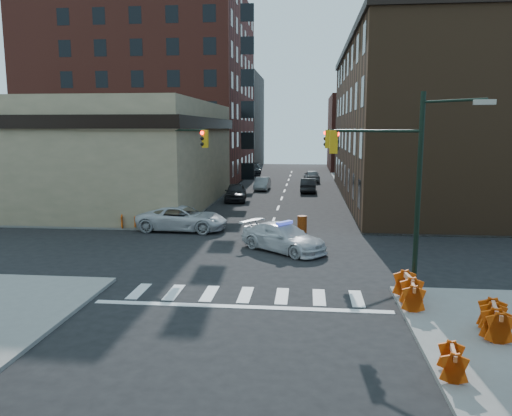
% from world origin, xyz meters
% --- Properties ---
extents(ground, '(140.00, 140.00, 0.00)m').
position_xyz_m(ground, '(0.00, 0.00, 0.00)').
color(ground, black).
rests_on(ground, ground).
extents(sidewalk_nw, '(34.00, 54.50, 0.15)m').
position_xyz_m(sidewalk_nw, '(-23.00, 32.75, 0.07)').
color(sidewalk_nw, gray).
rests_on(sidewalk_nw, ground).
extents(sidewalk_ne, '(34.00, 54.50, 0.15)m').
position_xyz_m(sidewalk_ne, '(23.00, 32.75, 0.07)').
color(sidewalk_ne, gray).
rests_on(sidewalk_ne, ground).
extents(bank_building, '(22.00, 22.00, 9.00)m').
position_xyz_m(bank_building, '(-17.00, 16.50, 4.50)').
color(bank_building, tan).
rests_on(bank_building, ground).
extents(apartment_block, '(25.00, 25.00, 24.00)m').
position_xyz_m(apartment_block, '(-18.50, 40.00, 12.00)').
color(apartment_block, '#5E261D').
rests_on(apartment_block, ground).
extents(commercial_row_ne, '(14.00, 34.00, 14.00)m').
position_xyz_m(commercial_row_ne, '(13.00, 22.50, 7.00)').
color(commercial_row_ne, '#452E1B').
rests_on(commercial_row_ne, ground).
extents(filler_nw, '(20.00, 18.00, 16.00)m').
position_xyz_m(filler_nw, '(-16.00, 62.00, 8.00)').
color(filler_nw, brown).
rests_on(filler_nw, ground).
extents(filler_ne, '(16.00, 16.00, 12.00)m').
position_xyz_m(filler_ne, '(14.00, 58.00, 6.00)').
color(filler_ne, '#5E261D').
rests_on(filler_ne, ground).
extents(signal_pole_se, '(5.40, 5.27, 8.00)m').
position_xyz_m(signal_pole_se, '(6.04, -5.52, 4.61)').
color(signal_pole_se, black).
rests_on(signal_pole_se, sidewalk_se).
extents(signal_pole_nw, '(3.58, 3.67, 8.00)m').
position_xyz_m(signal_pole_nw, '(-5.85, 5.34, 4.34)').
color(signal_pole_nw, black).
rests_on(signal_pole_nw, sidewalk_nw).
extents(signal_pole_ne, '(3.67, 3.58, 8.00)m').
position_xyz_m(signal_pole_ne, '(5.84, 5.35, 4.34)').
color(signal_pole_ne, black).
rests_on(signal_pole_ne, sidewalk_ne).
extents(tree_ne_near, '(3.00, 3.00, 4.85)m').
position_xyz_m(tree_ne_near, '(7.50, 26.00, 3.49)').
color(tree_ne_near, black).
rests_on(tree_ne_near, sidewalk_ne).
extents(tree_ne_far, '(3.00, 3.00, 4.85)m').
position_xyz_m(tree_ne_far, '(7.50, 34.00, 3.49)').
color(tree_ne_far, black).
rests_on(tree_ne_far, sidewalk_ne).
extents(police_car, '(5.46, 4.99, 1.53)m').
position_xyz_m(police_car, '(1.18, 0.82, 0.77)').
color(police_car, silver).
rests_on(police_car, ground).
extents(pickup, '(6.04, 2.97, 1.65)m').
position_xyz_m(pickup, '(-5.80, 5.80, 0.83)').
color(pickup, silver).
rests_on(pickup, ground).
extents(parked_car_wnear, '(2.38, 4.97, 1.64)m').
position_xyz_m(parked_car_wnear, '(-4.24, 19.86, 0.82)').
color(parked_car_wnear, black).
rests_on(parked_car_wnear, ground).
extents(parked_car_wfar, '(1.65, 4.29, 1.39)m').
position_xyz_m(parked_car_wfar, '(-2.50, 28.75, 0.70)').
color(parked_car_wfar, '#969A9E').
rests_on(parked_car_wfar, ground).
extents(parked_car_wdeep, '(2.68, 5.84, 1.65)m').
position_xyz_m(parked_car_wdeep, '(-5.50, 46.95, 0.83)').
color(parked_car_wdeep, black).
rests_on(parked_car_wdeep, ground).
extents(parked_car_enear, '(1.71, 4.61, 1.51)m').
position_xyz_m(parked_car_enear, '(2.60, 27.11, 0.75)').
color(parked_car_enear, black).
rests_on(parked_car_enear, ground).
extents(parked_car_efar, '(2.21, 4.69, 1.55)m').
position_xyz_m(parked_car_efar, '(3.04, 37.64, 0.77)').
color(parked_car_efar, gray).
rests_on(parked_car_efar, ground).
extents(pedestrian_a, '(0.73, 0.54, 1.84)m').
position_xyz_m(pedestrian_a, '(-6.50, 8.19, 1.07)').
color(pedestrian_a, black).
rests_on(pedestrian_a, sidewalk_nw).
extents(pedestrian_b, '(0.98, 0.79, 1.91)m').
position_xyz_m(pedestrian_b, '(-11.49, 6.83, 1.11)').
color(pedestrian_b, black).
rests_on(pedestrian_b, sidewalk_nw).
extents(pedestrian_c, '(1.26, 1.03, 2.01)m').
position_xyz_m(pedestrian_c, '(-12.22, 8.29, 1.16)').
color(pedestrian_c, '#212A32').
rests_on(pedestrian_c, sidewalk_nw).
extents(barrel_road, '(0.77, 0.77, 1.10)m').
position_xyz_m(barrel_road, '(2.16, 6.00, 0.55)').
color(barrel_road, '#CD5809').
rests_on(barrel_road, ground).
extents(barrel_bank, '(0.76, 0.76, 1.12)m').
position_xyz_m(barrel_bank, '(-5.50, 6.34, 0.56)').
color(barrel_bank, '#D8670A').
rests_on(barrel_bank, ground).
extents(barricade_se_a, '(0.79, 1.40, 1.01)m').
position_xyz_m(barricade_se_a, '(6.40, -7.18, 0.66)').
color(barricade_se_a, '#D16309').
rests_on(barricade_se_a, sidewalk_se).
extents(barricade_se_b, '(0.75, 1.32, 0.95)m').
position_xyz_m(barricade_se_b, '(6.40, -8.00, 0.62)').
color(barricade_se_b, '#EA3E0B').
rests_on(barricade_se_b, sidewalk_se).
extents(barricade_se_c, '(0.80, 1.35, 0.96)m').
position_xyz_m(barricade_se_c, '(8.50, -10.50, 0.63)').
color(barricade_se_c, red).
rests_on(barricade_se_c, sidewalk_se).
extents(barricade_se_d, '(0.98, 1.48, 1.02)m').
position_xyz_m(barricade_se_d, '(8.50, -10.26, 0.66)').
color(barricade_se_d, '#C35409').
rests_on(barricade_se_d, sidewalk_se).
extents(barricade_se_e, '(0.70, 1.14, 0.80)m').
position_xyz_m(barricade_se_e, '(6.40, -13.26, 0.55)').
color(barricade_se_e, red).
rests_on(barricade_se_e, sidewalk_se).
extents(barricade_nw_a, '(1.29, 0.71, 0.94)m').
position_xyz_m(barricade_nw_a, '(-8.88, 7.06, 0.62)').
color(barricade_nw_a, red).
rests_on(barricade_nw_a, sidewalk_nw).
extents(barricade_nw_b, '(1.26, 0.79, 0.88)m').
position_xyz_m(barricade_nw_b, '(-9.45, 5.70, 0.59)').
color(barricade_nw_b, '#EF5D0B').
rests_on(barricade_nw_b, sidewalk_nw).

